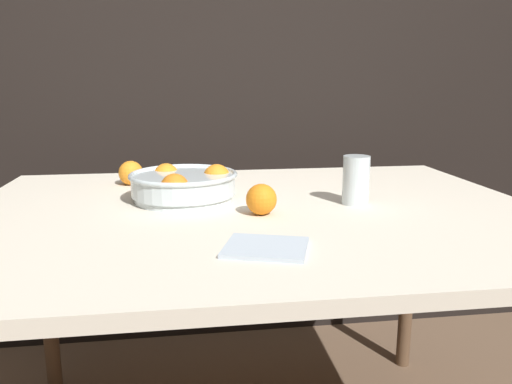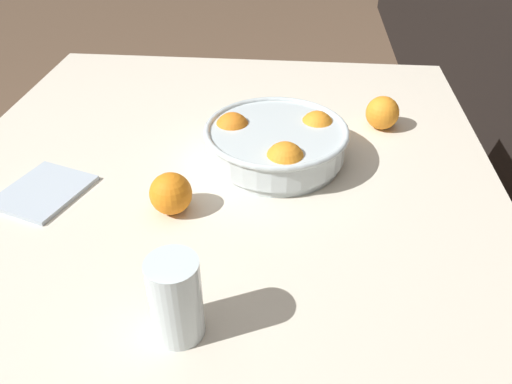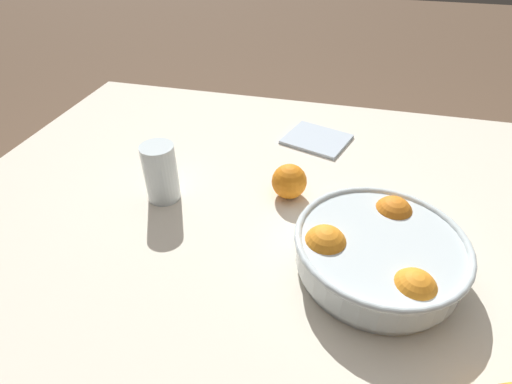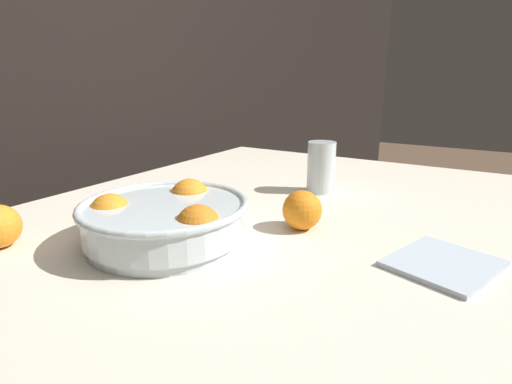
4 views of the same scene
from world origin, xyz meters
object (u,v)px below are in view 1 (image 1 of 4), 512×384
Objects in this scene: juice_glass at (356,182)px; orange_loose_near_bowl at (131,173)px; fruit_bowl at (184,184)px; orange_loose_front at (261,199)px.

orange_loose_near_bowl is (-0.58, 0.32, -0.02)m from juice_glass.
fruit_bowl reaches higher than orange_loose_front.
orange_loose_near_bowl is (-0.16, 0.22, -0.01)m from fruit_bowl.
juice_glass is 1.69× the size of orange_loose_front.
orange_loose_near_bowl and orange_loose_front have the same top height.
fruit_bowl is at bearing 136.40° from orange_loose_front.
fruit_bowl reaches higher than orange_loose_near_bowl.
fruit_bowl is 0.27m from orange_loose_near_bowl.
juice_glass is at bearing -28.88° from orange_loose_near_bowl.
fruit_bowl is at bearing -54.62° from orange_loose_near_bowl.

